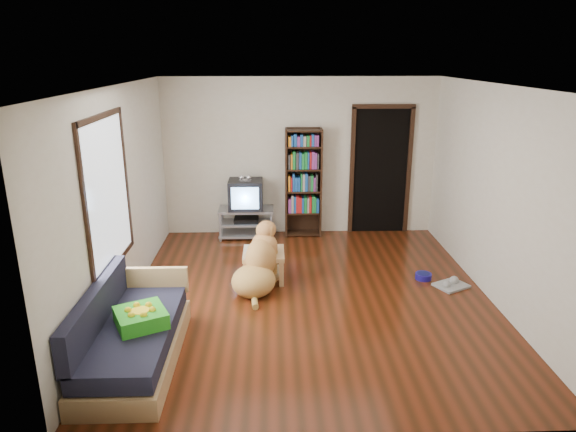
{
  "coord_description": "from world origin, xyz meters",
  "views": [
    {
      "loc": [
        -0.46,
        -5.89,
        2.93
      ],
      "look_at": [
        -0.26,
        0.54,
        0.9
      ],
      "focal_mm": 32.0,
      "sensor_mm": 36.0,
      "label": 1
    }
  ],
  "objects_px": {
    "tv_stand": "(246,222)",
    "coffee_table": "(264,260)",
    "crt_tv": "(246,194)",
    "green_cushion": "(141,317)",
    "dog_bowl": "(423,276)",
    "grey_rag": "(451,285)",
    "bookshelf": "(303,177)",
    "dog": "(259,265)",
    "sofa": "(131,338)",
    "laptop": "(264,252)"
  },
  "relations": [
    {
      "from": "grey_rag",
      "to": "sofa",
      "type": "distance_m",
      "value": 4.1
    },
    {
      "from": "dog",
      "to": "dog_bowl",
      "type": "bearing_deg",
      "value": 5.77
    },
    {
      "from": "green_cushion",
      "to": "tv_stand",
      "type": "bearing_deg",
      "value": 50.27
    },
    {
      "from": "laptop",
      "to": "grey_rag",
      "type": "relative_size",
      "value": 0.73
    },
    {
      "from": "green_cushion",
      "to": "dog_bowl",
      "type": "distance_m",
      "value": 3.86
    },
    {
      "from": "tv_stand",
      "to": "bookshelf",
      "type": "xyz_separation_m",
      "value": [
        0.95,
        0.09,
        0.73
      ]
    },
    {
      "from": "dog_bowl",
      "to": "sofa",
      "type": "distance_m",
      "value": 3.94
    },
    {
      "from": "green_cushion",
      "to": "crt_tv",
      "type": "xyz_separation_m",
      "value": [
        0.85,
        3.67,
        0.25
      ]
    },
    {
      "from": "dog_bowl",
      "to": "crt_tv",
      "type": "distance_m",
      "value": 3.15
    },
    {
      "from": "tv_stand",
      "to": "bookshelf",
      "type": "bearing_deg",
      "value": 5.63
    },
    {
      "from": "coffee_table",
      "to": "green_cushion",
      "type": "bearing_deg",
      "value": -120.8
    },
    {
      "from": "grey_rag",
      "to": "tv_stand",
      "type": "xyz_separation_m",
      "value": [
        -2.79,
        2.02,
        0.25
      ]
    },
    {
      "from": "grey_rag",
      "to": "crt_tv",
      "type": "relative_size",
      "value": 0.69
    },
    {
      "from": "grey_rag",
      "to": "dog",
      "type": "bearing_deg",
      "value": 179.46
    },
    {
      "from": "grey_rag",
      "to": "coffee_table",
      "type": "bearing_deg",
      "value": 172.6
    },
    {
      "from": "green_cushion",
      "to": "dog",
      "type": "xyz_separation_m",
      "value": [
        1.1,
        1.65,
        -0.17
      ]
    },
    {
      "from": "green_cushion",
      "to": "laptop",
      "type": "relative_size",
      "value": 1.55
    },
    {
      "from": "crt_tv",
      "to": "dog",
      "type": "distance_m",
      "value": 2.08
    },
    {
      "from": "crt_tv",
      "to": "sofa",
      "type": "bearing_deg",
      "value": -104.93
    },
    {
      "from": "tv_stand",
      "to": "dog",
      "type": "bearing_deg",
      "value": -82.79
    },
    {
      "from": "laptop",
      "to": "tv_stand",
      "type": "bearing_deg",
      "value": 96.58
    },
    {
      "from": "green_cushion",
      "to": "sofa",
      "type": "distance_m",
      "value": 0.27
    },
    {
      "from": "dog_bowl",
      "to": "tv_stand",
      "type": "distance_m",
      "value": 3.07
    },
    {
      "from": "coffee_table",
      "to": "sofa",
      "type": "bearing_deg",
      "value": -123.71
    },
    {
      "from": "sofa",
      "to": "dog",
      "type": "relative_size",
      "value": 1.68
    },
    {
      "from": "grey_rag",
      "to": "dog",
      "type": "relative_size",
      "value": 0.37
    },
    {
      "from": "laptop",
      "to": "bookshelf",
      "type": "bearing_deg",
      "value": 67.13
    },
    {
      "from": "dog",
      "to": "tv_stand",
      "type": "bearing_deg",
      "value": 97.21
    },
    {
      "from": "laptop",
      "to": "dog",
      "type": "bearing_deg",
      "value": -106.03
    },
    {
      "from": "sofa",
      "to": "dog",
      "type": "xyz_separation_m",
      "value": [
        1.23,
        1.63,
        0.07
      ]
    },
    {
      "from": "laptop",
      "to": "sofa",
      "type": "height_order",
      "value": "sofa"
    },
    {
      "from": "bookshelf",
      "to": "green_cushion",
      "type": "bearing_deg",
      "value": -115.66
    },
    {
      "from": "green_cushion",
      "to": "dog_bowl",
      "type": "relative_size",
      "value": 2.06
    },
    {
      "from": "tv_stand",
      "to": "coffee_table",
      "type": "relative_size",
      "value": 1.64
    },
    {
      "from": "green_cushion",
      "to": "bookshelf",
      "type": "distance_m",
      "value": 4.19
    },
    {
      "from": "green_cushion",
      "to": "grey_rag",
      "type": "distance_m",
      "value": 4.02
    },
    {
      "from": "dog",
      "to": "green_cushion",
      "type": "bearing_deg",
      "value": -123.75
    },
    {
      "from": "tv_stand",
      "to": "crt_tv",
      "type": "xyz_separation_m",
      "value": [
        0.0,
        0.02,
        0.47
      ]
    },
    {
      "from": "green_cushion",
      "to": "tv_stand",
      "type": "distance_m",
      "value": 3.76
    },
    {
      "from": "green_cushion",
      "to": "coffee_table",
      "type": "height_order",
      "value": "green_cushion"
    },
    {
      "from": "grey_rag",
      "to": "sofa",
      "type": "xyz_separation_m",
      "value": [
        -3.76,
        -1.61,
        0.25
      ]
    },
    {
      "from": "crt_tv",
      "to": "dog",
      "type": "relative_size",
      "value": 0.54
    },
    {
      "from": "tv_stand",
      "to": "coffee_table",
      "type": "xyz_separation_m",
      "value": [
        0.31,
        -1.7,
        0.01
      ]
    },
    {
      "from": "green_cushion",
      "to": "coffee_table",
      "type": "relative_size",
      "value": 0.82
    },
    {
      "from": "tv_stand",
      "to": "bookshelf",
      "type": "distance_m",
      "value": 1.2
    },
    {
      "from": "coffee_table",
      "to": "dog",
      "type": "height_order",
      "value": "dog"
    },
    {
      "from": "tv_stand",
      "to": "crt_tv",
      "type": "distance_m",
      "value": 0.47
    },
    {
      "from": "green_cushion",
      "to": "bookshelf",
      "type": "bearing_deg",
      "value": 37.71
    },
    {
      "from": "laptop",
      "to": "tv_stand",
      "type": "xyz_separation_m",
      "value": [
        -0.31,
        1.73,
        -0.14
      ]
    },
    {
      "from": "crt_tv",
      "to": "coffee_table",
      "type": "bearing_deg",
      "value": -79.74
    }
  ]
}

